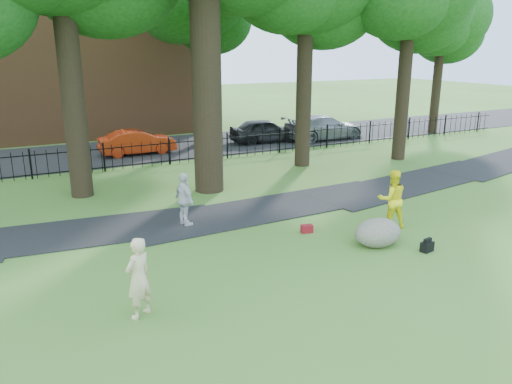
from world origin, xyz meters
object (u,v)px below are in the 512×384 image
boulder (378,231)px  red_sedan (137,142)px  man (392,199)px  woman (139,278)px

boulder → red_sedan: bearing=100.5°
man → boulder: size_ratio=1.30×
man → boulder: man is taller
woman → man: 8.40m
woman → red_sedan: (4.09, 16.17, -0.22)m
woman → boulder: 6.99m
red_sedan → woman: bearing=165.1°
boulder → red_sedan: size_ratio=0.36×
woman → boulder: woman is taller
woman → red_sedan: woman is taller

